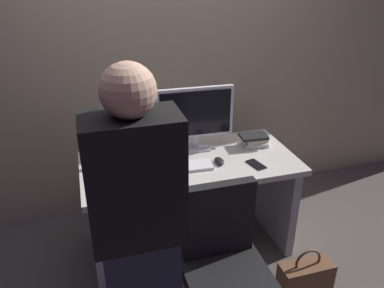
# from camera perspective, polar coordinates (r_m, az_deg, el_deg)

# --- Properties ---
(ground_plane) EXTENTS (9.00, 9.00, 0.00)m
(ground_plane) POSITION_cam_1_polar(r_m,az_deg,el_deg) (3.03, -0.28, -14.82)
(ground_plane) COLOR #4C4742
(wall_back) EXTENTS (6.40, 0.10, 3.00)m
(wall_back) POSITION_cam_1_polar(r_m,az_deg,el_deg) (3.07, -4.48, 16.91)
(wall_back) COLOR tan
(wall_back) RESTS_ON ground
(desk) EXTENTS (1.45, 0.70, 0.74)m
(desk) POSITION_cam_1_polar(r_m,az_deg,el_deg) (2.73, -0.30, -6.69)
(desk) COLOR beige
(desk) RESTS_ON ground
(office_chair) EXTENTS (0.52, 0.52, 0.94)m
(office_chair) POSITION_cam_1_polar(r_m,az_deg,el_deg) (2.19, 4.89, -19.14)
(office_chair) COLOR black
(office_chair) RESTS_ON ground
(person_at_desk) EXTENTS (0.40, 0.24, 1.64)m
(person_at_desk) POSITION_cam_1_polar(r_m,az_deg,el_deg) (1.80, -7.82, -13.47)
(person_at_desk) COLOR #262838
(person_at_desk) RESTS_ON ground
(monitor) EXTENTS (0.54, 0.15, 0.46)m
(monitor) POSITION_cam_1_polar(r_m,az_deg,el_deg) (2.67, 0.46, 4.23)
(monitor) COLOR silver
(monitor) RESTS_ON desk
(keyboard) EXTENTS (0.44, 0.15, 0.02)m
(keyboard) POSITION_cam_1_polar(r_m,az_deg,el_deg) (2.51, -1.83, -3.51)
(keyboard) COLOR white
(keyboard) RESTS_ON desk
(mouse) EXTENTS (0.06, 0.10, 0.03)m
(mouse) POSITION_cam_1_polar(r_m,az_deg,el_deg) (2.58, 4.03, -2.51)
(mouse) COLOR black
(mouse) RESTS_ON desk
(cup_near_keyboard) EXTENTS (0.07, 0.07, 0.09)m
(cup_near_keyboard) POSITION_cam_1_polar(r_m,az_deg,el_deg) (2.47, -8.87, -3.43)
(cup_near_keyboard) COLOR white
(cup_near_keyboard) RESTS_ON desk
(cup_by_monitor) EXTENTS (0.07, 0.07, 0.09)m
(cup_by_monitor) POSITION_cam_1_polar(r_m,az_deg,el_deg) (2.66, -10.39, -1.36)
(cup_by_monitor) COLOR silver
(cup_by_monitor) RESTS_ON desk
(book_stack) EXTENTS (0.22, 0.16, 0.09)m
(book_stack) POSITION_cam_1_polar(r_m,az_deg,el_deg) (2.84, 9.20, 0.63)
(book_stack) COLOR white
(book_stack) RESTS_ON desk
(cell_phone) EXTENTS (0.10, 0.16, 0.01)m
(cell_phone) POSITION_cam_1_polar(r_m,az_deg,el_deg) (2.59, 9.42, -3.00)
(cell_phone) COLOR black
(cell_phone) RESTS_ON desk
(handbag) EXTENTS (0.34, 0.14, 0.38)m
(handbag) POSITION_cam_1_polar(r_m,az_deg,el_deg) (2.69, 16.30, -18.64)
(handbag) COLOR brown
(handbag) RESTS_ON ground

